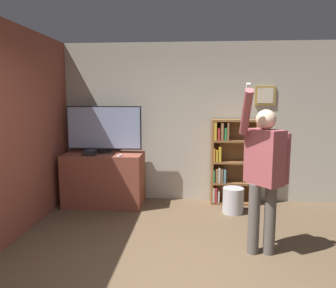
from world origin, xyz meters
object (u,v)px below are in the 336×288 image
object	(u,v)px
bookshelf	(229,161)
waste_bin	(233,200)
game_console	(90,153)
person	(264,168)
television	(104,129)

from	to	relation	value
bookshelf	waste_bin	size ratio (longest dim) A/B	3.60
game_console	person	xyz separation A→B (m)	(2.43, -1.43, 0.09)
game_console	person	distance (m)	2.82
television	bookshelf	xyz separation A→B (m)	(2.08, 0.17, -0.54)
bookshelf	waste_bin	xyz separation A→B (m)	(0.02, -0.50, -0.53)
person	waste_bin	world-z (taller)	person
television	waste_bin	xyz separation A→B (m)	(2.10, -0.33, -1.07)
bookshelf	person	bearing A→B (deg)	-84.46
bookshelf	television	bearing A→B (deg)	-175.31
television	waste_bin	bearing A→B (deg)	-8.92
television	bookshelf	world-z (taller)	television
television	bookshelf	distance (m)	2.15
game_console	bookshelf	distance (m)	2.30
television	person	bearing A→B (deg)	-36.37
television	game_console	size ratio (longest dim) A/B	5.25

